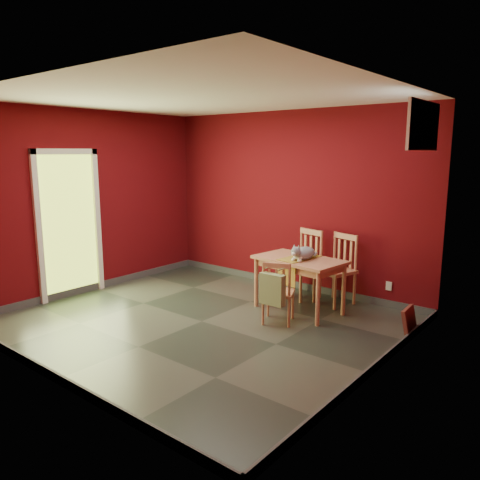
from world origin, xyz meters
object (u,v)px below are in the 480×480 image
Objects in this scene: dining_table at (299,265)px; tote_bag at (272,289)px; chair_near at (278,291)px; cat at (304,251)px; chair_far_right at (337,268)px; chair_far_left at (303,263)px; picture_frame at (409,323)px.

dining_table is 2.73× the size of tote_bag.
chair_near is at bearing 104.70° from tote_bag.
chair_near is at bearing -79.20° from cat.
dining_table is 2.65× the size of cat.
dining_table is at bearing 97.11° from tote_bag.
dining_table is 1.25× the size of chair_far_right.
chair_far_right is 2.13× the size of cat.
dining_table is 1.23× the size of chair_far_left.
tote_bag is at bearing -82.89° from dining_table.
tote_bag is (-0.15, -1.36, -0.01)m from chair_far_right.
chair_far_left is 1.01× the size of chair_far_right.
chair_far_right is at bearing 83.88° from tote_bag.
tote_bag is 1.27× the size of picture_frame.
picture_frame is at bearing 21.70° from chair_near.
chair_far_right reaches higher than picture_frame.
chair_near reaches higher than picture_frame.
cat reaches higher than dining_table.
cat reaches higher than chair_near.
chair_far_left reaches higher than chair_far_right.
cat is (-0.02, 0.73, 0.34)m from tote_bag.
chair_near is 1.78× the size of tote_bag.
chair_far_left is 2.21× the size of tote_bag.
chair_far_left reaches higher than dining_table.
chair_far_right is 1.23× the size of chair_near.
cat reaches higher than picture_frame.
chair_near reaches higher than dining_table.
cat is 1.54m from picture_frame.
dining_table is 0.76m from tote_bag.
tote_bag is at bearing -74.36° from cat.
chair_near is (0.33, -1.13, -0.10)m from chair_far_left.
dining_table is 0.67m from chair_far_right.
dining_table is at bearing -174.73° from cat.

